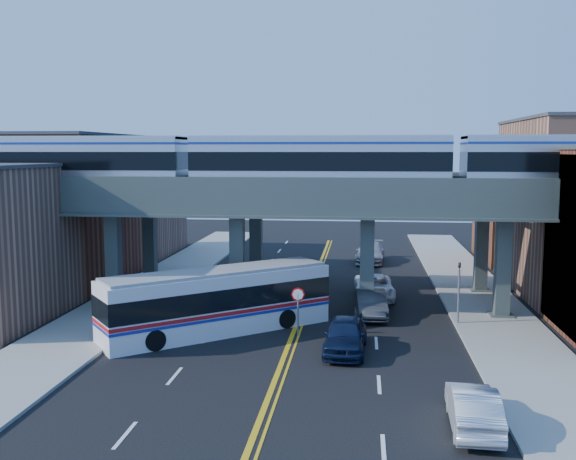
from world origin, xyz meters
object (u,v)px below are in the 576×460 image
at_px(stop_sign, 298,303).
at_px(car_lane_a, 345,335).
at_px(car_lane_d, 370,253).
at_px(car_parked_curb, 473,407).
at_px(traffic_signal, 459,286).
at_px(car_lane_c, 374,287).
at_px(car_lane_b, 371,303).
at_px(transit_bus, 218,302).
at_px(transit_train, 319,162).

relative_size(stop_sign, car_lane_a, 0.53).
xyz_separation_m(car_lane_a, car_lane_d, (1.50, 26.20, 0.01)).
bearing_deg(car_parked_curb, traffic_signal, -93.82).
bearing_deg(car_lane_c, car_lane_d, 87.75).
relative_size(traffic_signal, car_parked_curb, 0.88).
xyz_separation_m(car_lane_a, car_parked_curb, (4.82, -8.32, -0.08)).
bearing_deg(car_lane_b, transit_bus, -156.23).
height_order(stop_sign, car_lane_c, stop_sign).
distance_m(transit_bus, car_parked_curb, 16.21).
distance_m(transit_train, car_lane_b, 9.07).
distance_m(car_lane_a, car_lane_d, 26.25).
height_order(car_lane_b, car_lane_c, car_lane_b).
bearing_deg(car_lane_a, car_lane_d, 89.40).
height_order(car_lane_d, car_parked_curb, car_lane_d).
bearing_deg(traffic_signal, transit_bus, -167.47).
distance_m(traffic_signal, car_lane_d, 21.16).
bearing_deg(traffic_signal, transit_train, 166.20).
bearing_deg(car_lane_a, traffic_signal, 44.67).
bearing_deg(car_lane_b, car_lane_d, 85.42).
relative_size(car_lane_a, car_lane_c, 0.90).
bearing_deg(car_lane_a, transit_train, 106.48).
height_order(car_lane_c, car_parked_curb, car_parked_curb).
bearing_deg(car_lane_b, car_lane_c, 82.60).
bearing_deg(stop_sign, car_lane_c, 65.42).
xyz_separation_m(transit_train, car_lane_a, (1.88, -7.64, -8.43)).
distance_m(car_lane_c, car_parked_curb, 20.49).
bearing_deg(car_parked_curb, car_lane_d, -82.40).
bearing_deg(car_lane_d, transit_train, -96.36).
height_order(car_lane_a, car_parked_curb, car_lane_a).
bearing_deg(transit_bus, car_lane_a, -59.69).
xyz_separation_m(car_lane_b, car_parked_curb, (3.49, -15.43, -0.04)).
distance_m(stop_sign, car_parked_curb, 13.29).
height_order(transit_train, transit_bus, transit_train).
xyz_separation_m(stop_sign, car_lane_b, (3.96, 4.47, -0.95)).
bearing_deg(transit_bus, stop_sign, -39.40).
relative_size(stop_sign, car_lane_b, 0.53).
relative_size(car_lane_a, car_lane_b, 1.01).
bearing_deg(car_parked_curb, car_lane_b, -75.16).
relative_size(transit_train, car_lane_c, 8.60).
height_order(stop_sign, traffic_signal, traffic_signal).
distance_m(car_lane_b, car_lane_c, 4.81).
height_order(traffic_signal, car_lane_a, traffic_signal).
xyz_separation_m(stop_sign, car_lane_a, (2.63, -2.64, -0.91)).
height_order(stop_sign, car_lane_a, stop_sign).
bearing_deg(traffic_signal, car_lane_b, 163.41).
height_order(transit_bus, car_lane_a, transit_bus).
height_order(transit_bus, car_parked_curb, transit_bus).
height_order(traffic_signal, car_parked_curb, traffic_signal).
relative_size(stop_sign, traffic_signal, 0.64).
bearing_deg(transit_train, car_parked_curb, -67.24).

